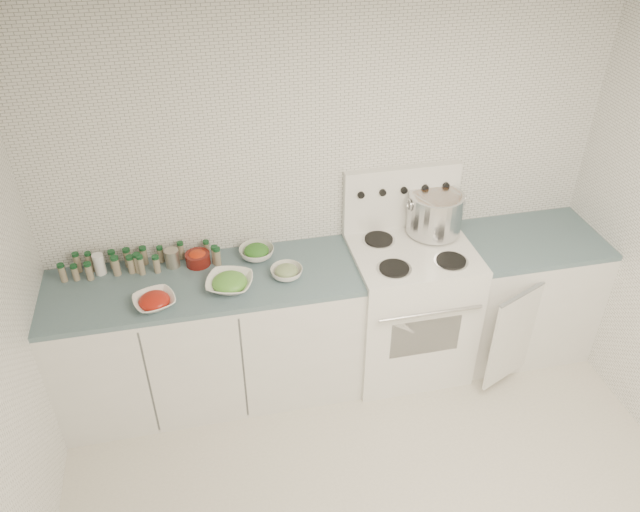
# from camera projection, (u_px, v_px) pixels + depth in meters

# --- Properties ---
(room_walls) EXTENTS (3.54, 3.04, 2.52)m
(room_walls) POSITION_uv_depth(u_px,v_px,m) (412.00, 299.00, 2.49)
(room_walls) COLOR white
(room_walls) RESTS_ON ground
(counter_left) EXTENTS (1.85, 0.62, 0.90)m
(counter_left) POSITION_uv_depth(u_px,v_px,m) (210.00, 337.00, 3.93)
(counter_left) COLOR white
(counter_left) RESTS_ON ground
(stove) EXTENTS (0.76, 0.70, 1.36)m
(stove) POSITION_uv_depth(u_px,v_px,m) (408.00, 304.00, 4.13)
(stove) COLOR white
(stove) RESTS_ON ground
(counter_right) EXTENTS (0.89, 0.79, 0.90)m
(counter_right) POSITION_uv_depth(u_px,v_px,m) (520.00, 293.00, 4.30)
(counter_right) COLOR white
(counter_right) RESTS_ON ground
(stock_pot) EXTENTS (0.37, 0.35, 0.27)m
(stock_pot) POSITION_uv_depth(u_px,v_px,m) (435.00, 211.00, 3.95)
(stock_pot) COLOR silver
(stock_pot) RESTS_ON stove
(bowl_tomato) EXTENTS (0.28, 0.28, 0.08)m
(bowl_tomato) POSITION_uv_depth(u_px,v_px,m) (154.00, 301.00, 3.46)
(bowl_tomato) COLOR white
(bowl_tomato) RESTS_ON counter_left
(bowl_snowpea) EXTENTS (0.33, 0.33, 0.09)m
(bowl_snowpea) POSITION_uv_depth(u_px,v_px,m) (230.00, 283.00, 3.59)
(bowl_snowpea) COLOR white
(bowl_snowpea) RESTS_ON counter_left
(bowl_broccoli) EXTENTS (0.27, 0.27, 0.09)m
(bowl_broccoli) POSITION_uv_depth(u_px,v_px,m) (257.00, 252.00, 3.84)
(bowl_broccoli) COLOR white
(bowl_broccoli) RESTS_ON counter_left
(bowl_zucchini) EXTENTS (0.23, 0.23, 0.08)m
(bowl_zucchini) POSITION_uv_depth(u_px,v_px,m) (287.00, 272.00, 3.68)
(bowl_zucchini) COLOR white
(bowl_zucchini) RESTS_ON counter_left
(bowl_pepper) EXTENTS (0.15, 0.15, 0.09)m
(bowl_pepper) POSITION_uv_depth(u_px,v_px,m) (198.00, 258.00, 3.78)
(bowl_pepper) COLOR #5C140F
(bowl_pepper) RESTS_ON counter_left
(salt_canister) EXTENTS (0.08, 0.08, 0.13)m
(salt_canister) POSITION_uv_depth(u_px,v_px,m) (99.00, 264.00, 3.69)
(salt_canister) COLOR white
(salt_canister) RESTS_ON counter_left
(tin_can) EXTENTS (0.11, 0.11, 0.11)m
(tin_can) POSITION_uv_depth(u_px,v_px,m) (172.00, 258.00, 3.76)
(tin_can) COLOR #9F9686
(tin_can) RESTS_ON counter_left
(spice_cluster) EXTENTS (0.94, 0.16, 0.14)m
(spice_cluster) POSITION_uv_depth(u_px,v_px,m) (136.00, 261.00, 3.73)
(spice_cluster) COLOR gray
(spice_cluster) RESTS_ON counter_left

